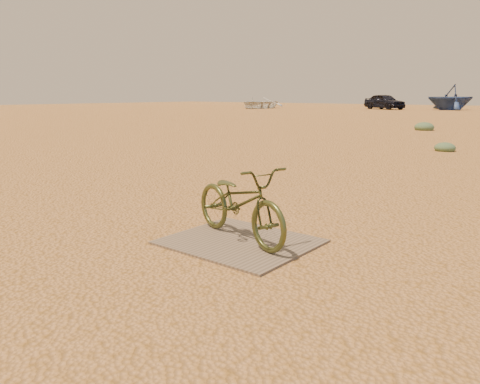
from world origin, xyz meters
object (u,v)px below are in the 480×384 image
Objects in this scene: plywood_board at (240,242)px; bicycle at (240,202)px; boat_near_left at (258,103)px; car at (384,102)px; boat_far_left at (451,97)px.

bicycle reaches higher than plywood_board.
plywood_board is at bearing -57.33° from boat_near_left.
boat_near_left is (-10.94, -5.11, -0.17)m from car.
plywood_board is 0.95× the size of bicycle.
car is at bearing -119.35° from boat_far_left.
boat_near_left reaches higher than plywood_board.
car is (-14.64, 39.63, 0.31)m from bicycle.
boat_near_left is 1.20× the size of boat_far_left.
plywood_board is at bearing -121.41° from bicycle.
boat_far_left is (5.33, 1.82, 0.43)m from car.
car is at bearing 110.31° from plywood_board.
plywood_board is 0.26× the size of boat_near_left.
car is 12.08m from boat_near_left.
plywood_board is 0.31× the size of boat_far_left.
bicycle is at bearing -35.55° from boat_far_left.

